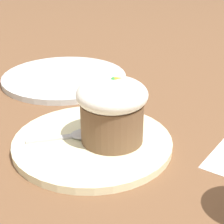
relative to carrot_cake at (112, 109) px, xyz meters
name	(u,v)px	position (x,y,z in m)	size (l,w,h in m)	color
ground_plane	(93,146)	(-0.03, 0.02, -0.07)	(4.00, 4.00, 0.00)	brown
dessert_plate	(92,142)	(-0.03, 0.02, -0.06)	(0.25, 0.25, 0.01)	beige
carrot_cake	(112,109)	(0.00, 0.00, 0.00)	(0.11, 0.11, 0.11)	brown
spoon	(76,135)	(-0.05, 0.03, -0.05)	(0.11, 0.05, 0.01)	#B7B7BC
side_plate	(64,78)	(0.03, 0.31, -0.06)	(0.28, 0.28, 0.01)	silver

